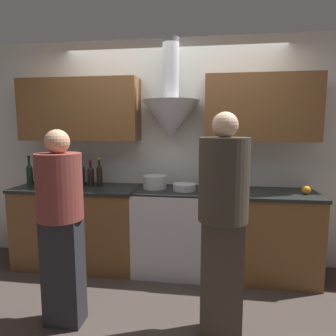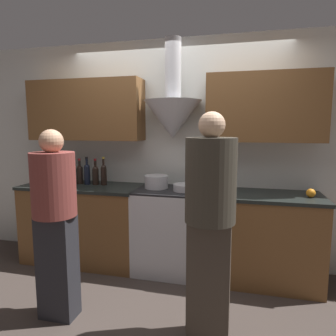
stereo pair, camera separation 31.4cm
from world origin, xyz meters
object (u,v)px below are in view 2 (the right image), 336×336
at_px(wine_bottle_0, 39,171).
at_px(person_foreground_right, 210,219).
at_px(wine_bottle_1, 46,171).
at_px(stock_pot, 156,182).
at_px(wine_bottle_6, 80,174).
at_px(wine_bottle_5, 73,173).
at_px(person_foreground_left, 55,217).
at_px(wine_bottle_4, 66,173).
at_px(mixing_bowl, 185,187).
at_px(wine_bottle_2, 53,172).
at_px(stove_range, 170,230).
at_px(wine_bottle_8, 95,174).
at_px(wine_bottle_3, 60,173).
at_px(wine_bottle_9, 104,174).
at_px(orange_fruit, 311,193).
at_px(wine_bottle_7, 87,173).

bearing_deg(wine_bottle_0, person_foreground_right, -25.67).
xyz_separation_m(wine_bottle_1, person_foreground_right, (2.14, -1.09, -0.13)).
bearing_deg(stock_pot, wine_bottle_6, 178.39).
xyz_separation_m(wine_bottle_5, person_foreground_left, (0.50, -1.10, -0.19)).
relative_size(wine_bottle_4, stock_pot, 1.23).
xyz_separation_m(wine_bottle_0, mixing_bowl, (1.85, -0.09, -0.10)).
height_order(wine_bottle_1, wine_bottle_2, wine_bottle_2).
relative_size(stove_range, wine_bottle_0, 2.71).
bearing_deg(wine_bottle_8, wine_bottle_1, 178.73).
bearing_deg(wine_bottle_0, stove_range, -1.91).
bearing_deg(wine_bottle_5, wine_bottle_2, 175.99).
bearing_deg(stove_range, wine_bottle_2, 177.13).
distance_m(wine_bottle_3, stock_pot, 1.24).
height_order(wine_bottle_4, wine_bottle_9, wine_bottle_9).
distance_m(wine_bottle_4, orange_fruit, 2.73).
height_order(wine_bottle_3, wine_bottle_7, wine_bottle_7).
bearing_deg(mixing_bowl, wine_bottle_1, 176.51).
xyz_separation_m(wine_bottle_6, person_foreground_left, (0.41, -1.11, -0.18)).
relative_size(wine_bottle_8, orange_fruit, 3.58).
bearing_deg(wine_bottle_3, wine_bottle_8, -0.60).
bearing_deg(wine_bottle_8, wine_bottle_5, -178.96).
bearing_deg(wine_bottle_7, stove_range, -2.93).
bearing_deg(person_foreground_right, wine_bottle_3, 150.95).
height_order(wine_bottle_7, person_foreground_right, person_foreground_right).
height_order(wine_bottle_5, orange_fruit, wine_bottle_5).
distance_m(orange_fruit, person_foreground_right, 1.30).
bearing_deg(wine_bottle_1, person_foreground_right, -26.98).
relative_size(stove_range, wine_bottle_3, 2.87).
distance_m(wine_bottle_4, person_foreground_right, 2.14).
distance_m(wine_bottle_6, person_foreground_right, 1.99).
relative_size(stove_range, wine_bottle_5, 2.94).
distance_m(wine_bottle_5, wine_bottle_9, 0.40).
bearing_deg(mixing_bowl, orange_fruit, -0.55).
height_order(wine_bottle_2, wine_bottle_7, wine_bottle_2).
xyz_separation_m(wine_bottle_5, person_foreground_right, (1.76, -1.07, -0.12)).
relative_size(mixing_bowl, orange_fruit, 2.84).
bearing_deg(person_foreground_right, wine_bottle_1, 153.02).
relative_size(wine_bottle_5, person_foreground_left, 0.20).
xyz_separation_m(wine_bottle_3, person_foreground_right, (1.94, -1.08, -0.11)).
xyz_separation_m(wine_bottle_0, wine_bottle_4, (0.37, 0.00, -0.01)).
xyz_separation_m(wine_bottle_4, wine_bottle_8, (0.39, 0.00, -0.00)).
xyz_separation_m(stove_range, wine_bottle_4, (-1.31, 0.06, 0.59)).
distance_m(wine_bottle_9, mixing_bowl, 1.00).
xyz_separation_m(wine_bottle_1, mixing_bowl, (1.77, -0.11, -0.10)).
relative_size(wine_bottle_6, orange_fruit, 3.54).
distance_m(wine_bottle_2, wine_bottle_4, 0.20).
bearing_deg(stock_pot, person_foreground_left, -117.06).
height_order(wine_bottle_8, mixing_bowl, wine_bottle_8).
bearing_deg(wine_bottle_7, wine_bottle_0, 179.71).
bearing_deg(wine_bottle_3, wine_bottle_5, -3.26).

